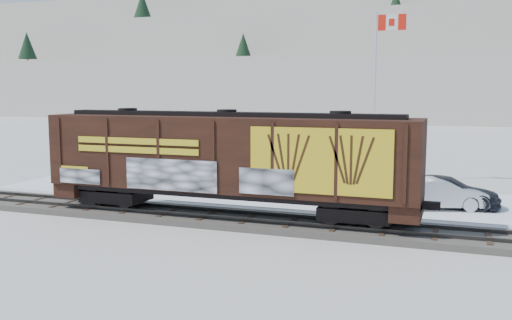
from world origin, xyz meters
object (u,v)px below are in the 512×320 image
at_px(hopper_railcar, 227,157).
at_px(flagpole, 376,121).
at_px(car_silver, 199,177).
at_px(car_white, 439,194).
at_px(car_dark, 446,191).

height_order(hopper_railcar, flagpole, flagpole).
bearing_deg(hopper_railcar, flagpole, 71.26).
bearing_deg(car_silver, flagpole, -41.24).
relative_size(flagpole, car_silver, 2.33).
height_order(flagpole, car_silver, flagpole).
height_order(car_silver, car_white, car_silver).
relative_size(hopper_railcar, car_white, 3.63).
xyz_separation_m(hopper_railcar, car_silver, (-4.72, 6.95, -2.15)).
xyz_separation_m(flagpole, car_dark, (4.61, -6.96, -3.19)).
bearing_deg(flagpole, car_silver, -143.81).
relative_size(car_silver, car_dark, 0.87).
bearing_deg(hopper_railcar, car_white, 34.01).
xyz_separation_m(hopper_railcar, car_dark, (9.31, 6.87, -2.17)).
relative_size(car_white, car_dark, 0.88).
height_order(hopper_railcar, car_silver, hopper_railcar).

